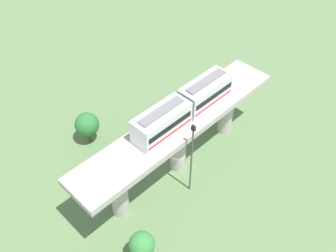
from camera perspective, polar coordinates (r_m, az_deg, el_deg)
name	(u,v)px	position (r m, az deg, el deg)	size (l,w,h in m)	color
ground_plane	(177,166)	(47.93, 1.42, -5.97)	(120.00, 120.00, 0.00)	#5B7A4C
viaduct	(178,133)	(43.61, 1.55, -1.06)	(5.20, 28.00, 7.76)	#B7B2AA
train	(184,107)	(41.69, 2.44, 2.87)	(2.64, 13.55, 3.24)	silver
parked_car_black	(186,104)	(55.02, 2.74, 3.22)	(2.41, 4.42, 1.76)	black
parked_car_blue	(146,126)	(51.85, -3.33, 0.06)	(1.90, 4.24, 1.76)	#284CB7
tree_near_viaduct	(142,245)	(38.72, -3.91, -17.17)	(2.59, 2.59, 4.22)	brown
tree_mid_lot	(87,125)	(49.86, -11.95, 0.21)	(3.13, 3.13, 4.50)	brown
signal_post	(192,157)	(41.41, 3.53, -4.59)	(0.44, 0.28, 10.36)	#4C4C51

